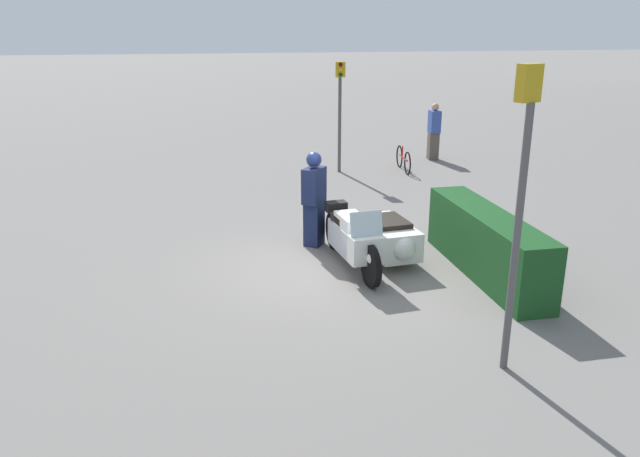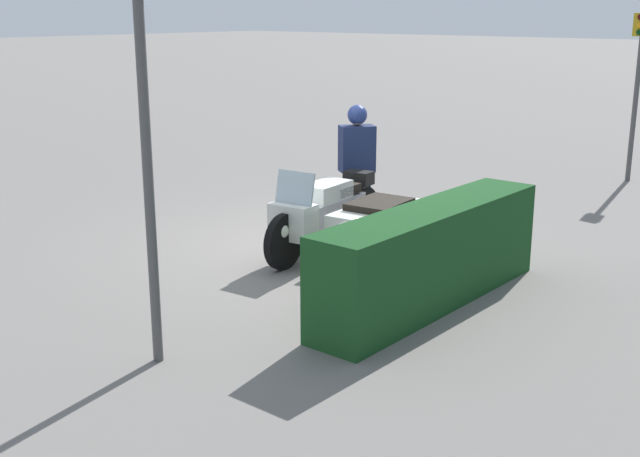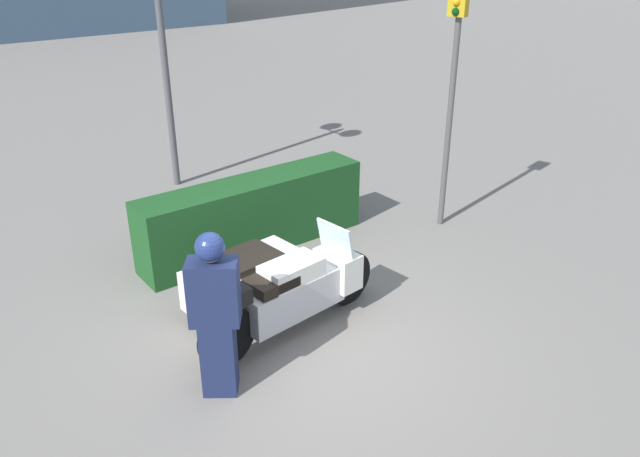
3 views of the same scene
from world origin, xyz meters
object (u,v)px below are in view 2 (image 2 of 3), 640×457
(officer_rider, at_px, (357,164))
(hedge_bush_curbside, at_px, (431,256))
(traffic_light_near, at_px, (146,99))
(traffic_light_far, at_px, (638,71))
(police_motorcycle, at_px, (352,221))

(officer_rider, relative_size, hedge_bush_curbside, 0.51)
(traffic_light_near, relative_size, traffic_light_far, 1.19)
(police_motorcycle, distance_m, officer_rider, 1.50)
(officer_rider, bearing_deg, traffic_light_far, 108.64)
(officer_rider, distance_m, traffic_light_near, 5.16)
(police_motorcycle, relative_size, traffic_light_far, 0.84)
(police_motorcycle, height_order, traffic_light_far, traffic_light_far)
(officer_rider, distance_m, hedge_bush_curbside, 3.22)
(traffic_light_near, bearing_deg, hedge_bush_curbside, -38.32)
(officer_rider, xyz_separation_m, hedge_bush_curbside, (1.97, 2.51, -0.41))
(traffic_light_near, height_order, traffic_light_far, traffic_light_near)
(officer_rider, relative_size, traffic_light_near, 0.50)
(officer_rider, bearing_deg, hedge_bush_curbside, -1.88)
(police_motorcycle, distance_m, hedge_bush_curbside, 1.87)
(hedge_bush_curbside, bearing_deg, traffic_light_near, -21.52)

